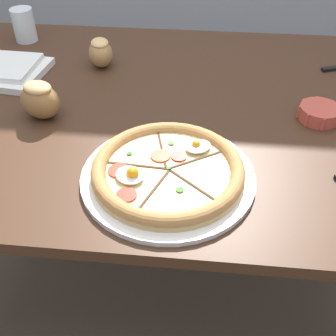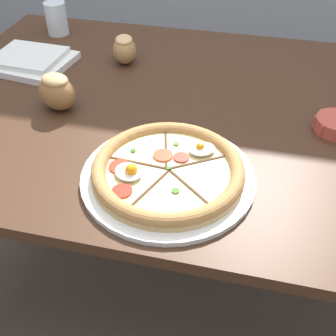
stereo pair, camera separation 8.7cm
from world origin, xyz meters
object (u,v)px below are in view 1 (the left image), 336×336
Objects in this scene: water_glass at (24,27)px; napkin_folded at (2,70)px; bread_piece_mid at (101,52)px; bread_piece_near at (40,99)px; ramekin_bowl at (319,113)px; dining_table at (171,131)px; pizza at (168,172)px.

napkin_folded is at bearing -86.31° from water_glass.
water_glass is (-0.29, 0.15, 0.00)m from bread_piece_mid.
napkin_folded is 2.46× the size of water_glass.
bread_piece_near reaches higher than napkin_folded.
napkin_folded is (-0.88, 0.15, -0.00)m from ramekin_bowl.
dining_table is 0.65m from water_glass.
bread_piece_near reaches higher than dining_table.
bread_piece_near is at bearing -107.00° from bread_piece_mid.
ramekin_bowl is (0.35, 0.26, -0.00)m from pizza.
bread_piece_near reaches higher than pizza.
bread_piece_near reaches higher than ramekin_bowl.
pizza is at bearing -63.06° from bread_piece_mid.
water_glass is at bearing 114.70° from bread_piece_near.
napkin_folded is 2.35× the size of bread_piece_mid.
pizza is 2.89× the size of bread_piece_near.
pizza reaches higher than napkin_folded.
water_glass is (-0.54, 0.65, 0.03)m from pizza.
water_glass is (-0.90, 0.39, 0.03)m from ramekin_bowl.
napkin_folded is at bearing 167.08° from dining_table.
bread_piece_mid is (-0.60, 0.23, 0.03)m from ramekin_bowl.
bread_piece_mid reaches higher than ramekin_bowl.
bread_piece_mid reaches higher than napkin_folded.
water_glass is at bearing 93.69° from napkin_folded.
pizza is 0.55m from bread_piece_mid.
dining_table is at bearing 175.48° from ramekin_bowl.
ramekin_bowl is at bearing -4.52° from dining_table.
ramekin_bowl is at bearing -20.92° from bread_piece_mid.
napkin_folded is (-0.51, 0.12, 0.10)m from dining_table.
dining_table is 0.36m from bread_piece_near.
napkin_folded is 0.28m from bread_piece_near.
bread_piece_mid is at bearing 138.85° from dining_table.
bread_piece_near is at bearing -175.39° from ramekin_bowl.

